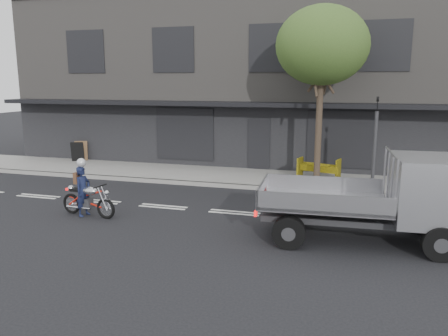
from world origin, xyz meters
TOP-DOWN VIEW (x-y plane):
  - ground at (0.00, 0.00)m, footprint 80.00×80.00m
  - sidewalk at (0.00, 4.70)m, footprint 32.00×3.20m
  - kerb at (0.00, 3.10)m, footprint 32.00×0.20m
  - building_main at (0.00, 11.30)m, footprint 26.00×10.00m
  - street_tree at (2.20, 4.20)m, footprint 3.40×3.40m
  - traffic_light_pole at (4.20, 3.35)m, footprint 0.12×0.12m
  - motorcycle at (-4.18, -1.50)m, footprint 1.95×0.57m
  - rider at (-4.33, -1.50)m, footprint 0.44×0.60m
  - flatbed_ute at (4.84, -1.42)m, footprint 5.16×2.34m
  - construction_barrier at (2.24, 4.58)m, footprint 1.72×1.08m
  - sandwich_board at (-9.41, 5.71)m, footprint 0.72×0.62m

SIDE VIEW (x-z plane):
  - ground at x=0.00m, z-range 0.00..0.00m
  - sidewalk at x=0.00m, z-range 0.00..0.15m
  - kerb at x=0.00m, z-range 0.00..0.15m
  - motorcycle at x=-4.18m, z-range 0.01..1.02m
  - construction_barrier at x=2.24m, z-range 0.15..1.05m
  - sandwich_board at x=-9.41m, z-range 0.15..1.11m
  - rider at x=-4.33m, z-range 0.00..1.51m
  - flatbed_ute at x=4.84m, z-range 0.17..2.51m
  - traffic_light_pole at x=4.20m, z-range -0.10..3.40m
  - building_main at x=0.00m, z-range 0.00..8.00m
  - street_tree at x=2.20m, z-range 1.90..8.65m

